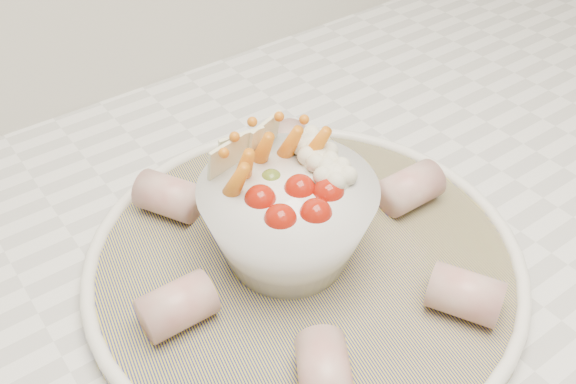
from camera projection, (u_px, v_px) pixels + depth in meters
serving_platter at (305, 260)px, 0.56m from camera, size 0.44×0.44×0.02m
veggie_bowl at (288, 216)px, 0.53m from camera, size 0.15×0.15×0.11m
cured_meat_rolls at (305, 241)px, 0.54m from camera, size 0.30×0.30×0.04m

